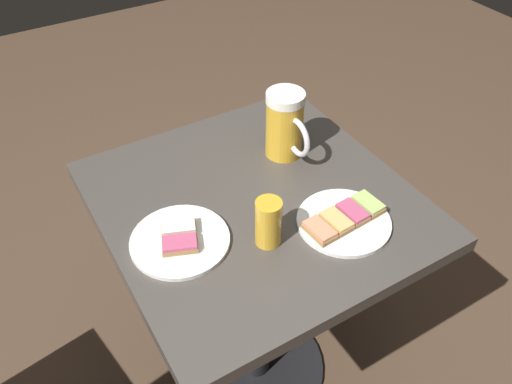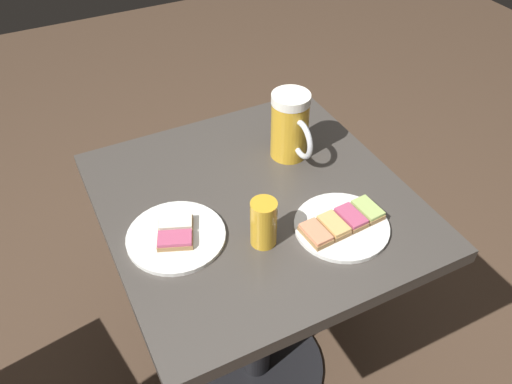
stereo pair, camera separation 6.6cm
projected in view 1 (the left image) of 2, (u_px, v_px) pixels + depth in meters
The scene contains 6 objects.
ground_plane at pixel (256, 367), 1.73m from camera, with size 6.00×6.00×0.00m, color #4C3828.
cafe_table at pixel (256, 249), 1.34m from camera, with size 0.71×0.69×0.76m.
plate_near at pixel (344, 220), 1.16m from camera, with size 0.21×0.21×0.03m.
plate_far at pixel (180, 240), 1.11m from camera, with size 0.21×0.21×0.03m.
beer_mug at pixel (285, 125), 1.29m from camera, with size 0.16×0.10×0.18m.
beer_glass_small at pixel (268, 222), 1.09m from camera, with size 0.06×0.06×0.11m, color gold.
Camera 1 is at (0.77, -0.46, 1.58)m, focal length 36.71 mm.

